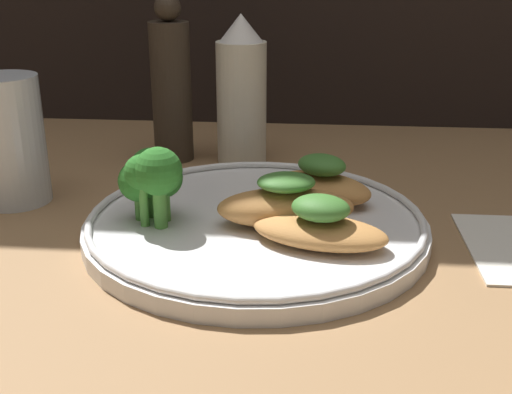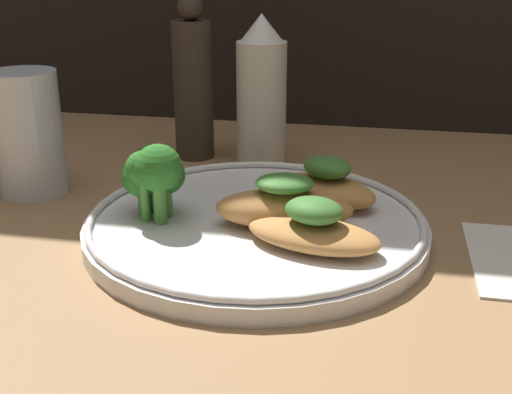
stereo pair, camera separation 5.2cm
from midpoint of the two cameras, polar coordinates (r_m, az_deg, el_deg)
ground_plane at (r=53.55cm, az=-2.79°, el=-3.95°), size 180.00×180.00×1.00cm
plate at (r=52.93cm, az=-2.81°, el=-2.49°), size 28.21×28.21×2.00cm
grilled_meat_front at (r=47.85cm, az=2.62°, el=-2.75°), size 11.20×7.36×3.91cm
grilled_meat_middle at (r=50.97cm, az=-0.25°, el=-0.74°), size 11.51×6.11×4.36cm
grilled_meat_back at (r=56.13cm, az=3.18°, el=1.15°), size 10.54×8.68×4.24cm
broccoli_bunch at (r=52.17cm, az=-11.97°, el=1.79°), size 5.59×5.85×6.63cm
sauce_bottle at (r=70.19cm, az=-3.45°, el=9.19°), size 5.42×5.42×15.99cm
pepper_grinder at (r=71.59cm, az=-9.64°, el=9.62°), size 4.34×4.34×17.90cm
drinking_glass at (r=63.68cm, az=-23.33°, el=4.60°), size 6.43×6.43×11.81cm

